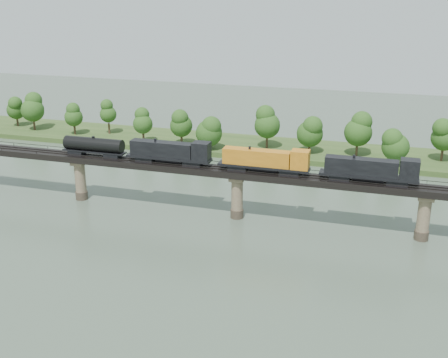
# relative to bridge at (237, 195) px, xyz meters

# --- Properties ---
(ground) EXTENTS (400.00, 400.00, 0.00)m
(ground) POSITION_rel_bridge_xyz_m (0.00, -30.00, -5.46)
(ground) COLOR #39493B
(ground) RESTS_ON ground
(far_bank) EXTENTS (300.00, 24.00, 1.60)m
(far_bank) POSITION_rel_bridge_xyz_m (0.00, 55.00, -4.66)
(far_bank) COLOR #2D451B
(far_bank) RESTS_ON ground
(bridge) EXTENTS (236.00, 30.00, 11.50)m
(bridge) POSITION_rel_bridge_xyz_m (0.00, 0.00, 0.00)
(bridge) COLOR #473A2D
(bridge) RESTS_ON ground
(bridge_superstructure) EXTENTS (220.00, 4.90, 0.75)m
(bridge_superstructure) POSITION_rel_bridge_xyz_m (0.00, 0.00, 6.33)
(bridge_superstructure) COLOR black
(bridge_superstructure) RESTS_ON bridge
(far_treeline) EXTENTS (289.06, 17.54, 13.60)m
(far_treeline) POSITION_rel_bridge_xyz_m (-8.21, 50.52, 3.37)
(far_treeline) COLOR #382619
(far_treeline) RESTS_ON far_bank
(freight_train) EXTENTS (81.81, 3.19, 5.63)m
(freight_train) POSITION_rel_bridge_xyz_m (-1.32, 0.00, 8.73)
(freight_train) COLOR black
(freight_train) RESTS_ON bridge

